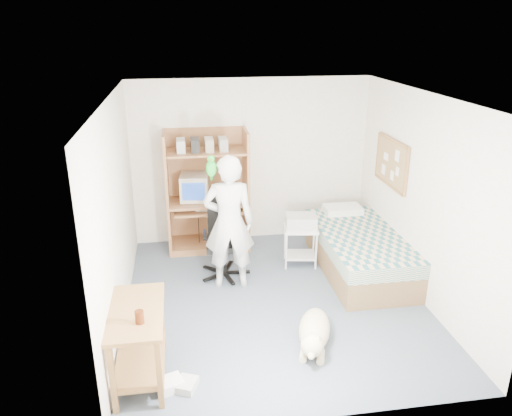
# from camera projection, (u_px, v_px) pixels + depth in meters

# --- Properties ---
(floor) EXTENTS (4.00, 4.00, 0.00)m
(floor) POSITION_uv_depth(u_px,v_px,m) (275.00, 300.00, 6.21)
(floor) COLOR #4D5A68
(floor) RESTS_ON ground
(wall_back) EXTENTS (3.60, 0.02, 2.50)m
(wall_back) POSITION_uv_depth(u_px,v_px,m) (251.00, 161.00, 7.62)
(wall_back) COLOR silver
(wall_back) RESTS_ON floor
(wall_right) EXTENTS (0.02, 4.00, 2.50)m
(wall_right) POSITION_uv_depth(u_px,v_px,m) (422.00, 198.00, 6.03)
(wall_right) COLOR silver
(wall_right) RESTS_ON floor
(wall_left) EXTENTS (0.02, 4.00, 2.50)m
(wall_left) POSITION_uv_depth(u_px,v_px,m) (116.00, 215.00, 5.51)
(wall_left) COLOR silver
(wall_left) RESTS_ON floor
(ceiling) EXTENTS (3.60, 4.00, 0.02)m
(ceiling) POSITION_uv_depth(u_px,v_px,m) (278.00, 97.00, 5.33)
(ceiling) COLOR white
(ceiling) RESTS_ON wall_back
(computer_hutch) EXTENTS (1.20, 0.63, 1.80)m
(computer_hutch) POSITION_uv_depth(u_px,v_px,m) (207.00, 196.00, 7.43)
(computer_hutch) COLOR brown
(computer_hutch) RESTS_ON floor
(bed) EXTENTS (1.02, 2.02, 0.66)m
(bed) POSITION_uv_depth(u_px,v_px,m) (359.00, 251.00, 6.87)
(bed) COLOR brown
(bed) RESTS_ON floor
(side_desk) EXTENTS (0.50, 1.00, 0.75)m
(side_desk) POSITION_uv_depth(u_px,v_px,m) (138.00, 334.00, 4.70)
(side_desk) COLOR brown
(side_desk) RESTS_ON floor
(corkboard) EXTENTS (0.04, 0.94, 0.66)m
(corkboard) POSITION_uv_depth(u_px,v_px,m) (391.00, 163.00, 6.79)
(corkboard) COLOR olive
(corkboard) RESTS_ON wall_right
(office_chair) EXTENTS (0.60, 0.60, 1.06)m
(office_chair) POSITION_uv_depth(u_px,v_px,m) (224.00, 248.00, 6.74)
(office_chair) COLOR black
(office_chair) RESTS_ON floor
(person) EXTENTS (0.67, 0.46, 1.76)m
(person) POSITION_uv_depth(u_px,v_px,m) (229.00, 223.00, 6.28)
(person) COLOR silver
(person) RESTS_ON floor
(parrot) EXTENTS (0.13, 0.23, 0.36)m
(parrot) POSITION_uv_depth(u_px,v_px,m) (211.00, 167.00, 6.01)
(parrot) COLOR #159423
(parrot) RESTS_ON person
(dog) EXTENTS (0.54, 1.01, 0.39)m
(dog) POSITION_uv_depth(u_px,v_px,m) (314.00, 332.00, 5.29)
(dog) COLOR #C9B787
(dog) RESTS_ON floor
(printer_cart) EXTENTS (0.52, 0.45, 0.56)m
(printer_cart) POSITION_uv_depth(u_px,v_px,m) (301.00, 240.00, 7.01)
(printer_cart) COLOR silver
(printer_cart) RESTS_ON floor
(printer) EXTENTS (0.47, 0.38, 0.18)m
(printer) POSITION_uv_depth(u_px,v_px,m) (301.00, 221.00, 6.91)
(printer) COLOR #AEADA9
(printer) RESTS_ON printer_cart
(crt_monitor) EXTENTS (0.44, 0.46, 0.38)m
(crt_monitor) POSITION_uv_depth(u_px,v_px,m) (194.00, 187.00, 7.36)
(crt_monitor) COLOR beige
(crt_monitor) RESTS_ON computer_hutch
(keyboard) EXTENTS (0.46, 0.20, 0.03)m
(keyboard) POSITION_uv_depth(u_px,v_px,m) (211.00, 209.00, 7.34)
(keyboard) COLOR beige
(keyboard) RESTS_ON computer_hutch
(pencil_cup) EXTENTS (0.08, 0.08, 0.12)m
(pencil_cup) POSITION_uv_depth(u_px,v_px,m) (231.00, 196.00, 7.40)
(pencil_cup) COLOR yellow
(pencil_cup) RESTS_ON computer_hutch
(drink_glass) EXTENTS (0.08, 0.08, 0.12)m
(drink_glass) POSITION_uv_depth(u_px,v_px,m) (139.00, 317.00, 4.40)
(drink_glass) COLOR #3E1A0A
(drink_glass) RESTS_ON side_desk
(floor_box_a) EXTENTS (0.30, 0.27, 0.10)m
(floor_box_a) POSITION_uv_depth(u_px,v_px,m) (169.00, 385.00, 4.70)
(floor_box_a) COLOR white
(floor_box_a) RESTS_ON floor
(floor_box_b) EXTENTS (0.25, 0.27, 0.08)m
(floor_box_b) POSITION_uv_depth(u_px,v_px,m) (186.00, 385.00, 4.71)
(floor_box_b) COLOR #B9BAB4
(floor_box_b) RESTS_ON floor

